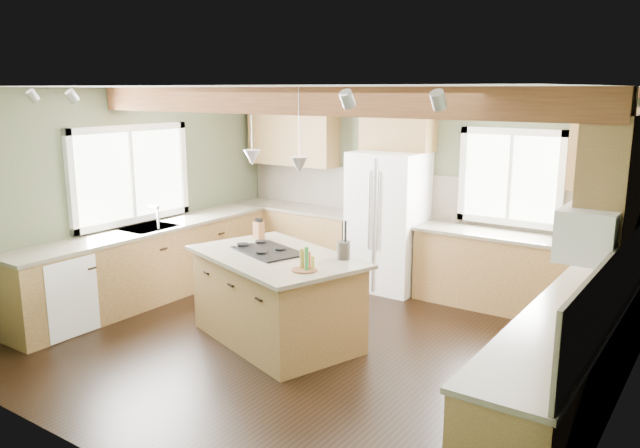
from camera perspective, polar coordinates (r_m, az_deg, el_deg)
The scene contains 37 objects.
floor at distance 6.53m, azimuth -0.67°, elevation -11.03°, with size 5.60×5.60×0.00m, color black.
ceiling at distance 6.00m, azimuth -0.73°, elevation 12.44°, with size 5.60×5.60×0.00m, color silver.
wall_back at distance 8.27m, azimuth 9.38°, elevation 3.18°, with size 5.60×5.60×0.00m, color #4F573E.
wall_left at distance 8.06m, azimuth -17.19°, elevation 2.56°, with size 5.00×5.00×0.00m, color #4F573E.
wall_right at distance 5.10m, azimuth 25.96°, elevation -3.56°, with size 5.00×5.00×0.00m, color #4F573E.
ceiling_beam at distance 5.93m, azimuth -1.21°, elevation 11.18°, with size 5.55×0.26×0.26m, color #532917.
soffit_trim at distance 8.08m, azimuth 9.38°, elevation 11.81°, with size 5.55×0.20×0.10m, color #532917.
backsplash_back at distance 8.27m, azimuth 9.32°, elevation 2.55°, with size 5.58×0.03×0.58m, color brown.
backsplash_right at distance 5.17m, azimuth 25.79°, elevation -4.37°, with size 0.03×3.70×0.58m, color brown.
base_cab_back_left at distance 9.09m, azimuth -1.88°, elevation -1.38°, with size 2.02×0.60×0.88m, color brown.
counter_back_left at distance 8.99m, azimuth -1.90°, elevation 1.47°, with size 2.06×0.64×0.04m, color brown.
base_cab_back_right at distance 7.67m, azimuth 18.31°, elevation -4.59°, with size 2.62×0.60×0.88m, color brown.
counter_back_right at distance 7.55m, azimuth 18.54°, elevation -1.25°, with size 2.66×0.64×0.04m, color brown.
base_cab_left at distance 8.04m, azimuth -15.20°, elevation -3.62°, with size 0.60×3.70×0.88m, color brown.
counter_left at distance 7.93m, azimuth -15.38°, elevation -0.43°, with size 0.64×3.74×0.04m, color brown.
base_cab_right at distance 5.47m, azimuth 22.03°, elevation -11.72°, with size 0.60×3.70×0.88m, color brown.
counter_right at distance 5.31m, azimuth 22.43°, elevation -7.17°, with size 0.64×3.74×0.04m, color brown.
upper_cab_back_left at distance 9.07m, azimuth -2.50°, elevation 8.26°, with size 1.40×0.35×0.90m, color brown.
upper_cab_over_fridge at distance 8.15m, azimuth 7.13°, elevation 9.14°, with size 0.96×0.35×0.70m, color brown.
upper_cab_right at distance 5.89m, azimuth 26.27°, elevation 4.84°, with size 0.35×2.20×0.90m, color brown.
upper_cab_back_corner at distance 7.34m, azimuth 25.48°, elevation 6.14°, with size 0.90×0.35×0.90m, color brown.
window_left at distance 8.04m, azimuth -16.94°, elevation 4.35°, with size 0.04×1.60×1.05m, color white.
window_back at distance 7.80m, azimuth 17.05°, elevation 4.12°, with size 1.10×0.04×1.00m, color white.
sink at distance 7.93m, azimuth -15.38°, elevation -0.39°, with size 0.50×0.65×0.03m, color #262628.
faucet at distance 7.77m, azimuth -14.58°, elevation 0.49°, with size 0.02×0.02×0.28m, color #B2B2B7.
dishwasher at distance 7.31m, azimuth -22.94°, elevation -5.86°, with size 0.60×0.60×0.84m, color white.
oven at distance 4.34m, azimuth 17.82°, elevation -18.08°, with size 0.60×0.72×0.84m, color white.
microwave at distance 5.03m, azimuth 23.67°, elevation -0.62°, with size 0.40×0.70×0.38m, color white.
pendant_left at distance 6.57m, azimuth -6.22°, elevation 6.06°, with size 0.18×0.18×0.16m, color #B2B2B7.
pendant_right at distance 5.86m, azimuth -1.92°, elevation 5.38°, with size 0.18×0.18×0.16m, color #B2B2B7.
refrigerator at distance 8.14m, azimuth 6.23°, elevation 0.26°, with size 0.90×0.74×1.80m, color white.
island at distance 6.53m, azimuth -3.99°, elevation -6.90°, with size 1.71×1.05×0.88m, color brown.
island_top at distance 6.40m, azimuth -4.06°, elevation -3.01°, with size 1.82×1.16×0.04m, color brown.
cooktop at distance 6.51m, azimuth -4.74°, elevation -2.49°, with size 0.74×0.49×0.02m, color black.
knife_block at distance 7.08m, azimuth -5.62°, elevation -0.58°, with size 0.11×0.09×0.19m, color brown.
utensil_crock at distance 6.21m, azimuth 2.17°, elevation -2.41°, with size 0.13×0.13×0.18m, color #3C3430.
bottle_tray at distance 5.81m, azimuth -1.43°, elevation -3.21°, with size 0.24×0.24×0.22m, color brown, non-canonical shape.
Camera 1 is at (3.47, -4.89, 2.58)m, focal length 35.00 mm.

